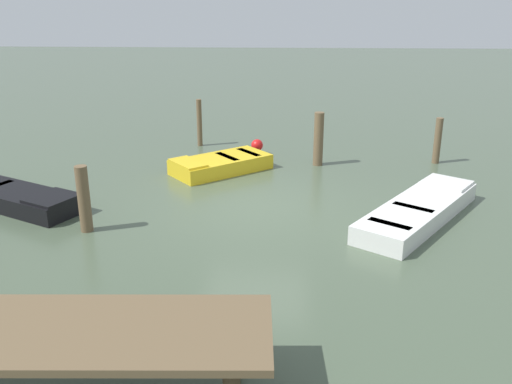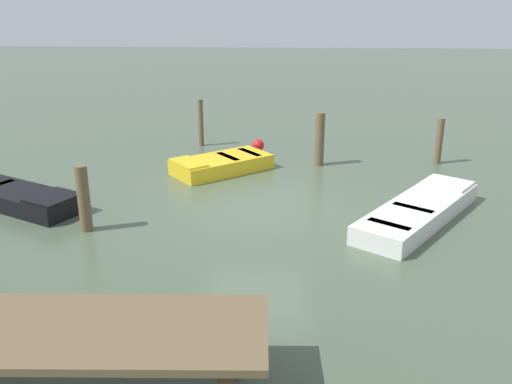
{
  "view_description": "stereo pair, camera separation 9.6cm",
  "coord_description": "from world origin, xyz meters",
  "px_view_note": "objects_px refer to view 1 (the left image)",
  "views": [
    {
      "loc": [
        -0.59,
        12.07,
        4.67
      ],
      "look_at": [
        0.0,
        0.0,
        0.35
      ],
      "focal_mm": 39.17,
      "sensor_mm": 36.0,
      "label": 1
    },
    {
      "loc": [
        -0.69,
        12.07,
        4.67
      ],
      "look_at": [
        0.0,
        0.0,
        0.35
      ],
      "focal_mm": 39.17,
      "sensor_mm": 36.0,
      "label": 2
    }
  ],
  "objects_px": {
    "rowboat_white": "(419,210)",
    "mooring_piling_far_left": "(84,199)",
    "mooring_piling_near_right": "(199,123)",
    "marker_buoy": "(257,146)",
    "rowboat_yellow": "(220,164)",
    "mooring_piling_mid_left": "(319,139)",
    "mooring_piling_near_left": "(438,141)",
    "dock_segment": "(78,337)",
    "rowboat_black": "(7,195)"
  },
  "relations": [
    {
      "from": "dock_segment",
      "to": "rowboat_white",
      "type": "xyz_separation_m",
      "value": [
        -5.37,
        -5.91,
        -0.61
      ]
    },
    {
      "from": "mooring_piling_far_left",
      "to": "mooring_piling_near_left",
      "type": "bearing_deg",
      "value": -147.78
    },
    {
      "from": "dock_segment",
      "to": "mooring_piling_near_left",
      "type": "bearing_deg",
      "value": -126.28
    },
    {
      "from": "dock_segment",
      "to": "rowboat_white",
      "type": "distance_m",
      "value": 8.01
    },
    {
      "from": "dock_segment",
      "to": "mooring_piling_near_left",
      "type": "height_order",
      "value": "mooring_piling_near_left"
    },
    {
      "from": "dock_segment",
      "to": "rowboat_white",
      "type": "bearing_deg",
      "value": -134.98
    },
    {
      "from": "mooring_piling_mid_left",
      "to": "mooring_piling_far_left",
      "type": "bearing_deg",
      "value": 44.62
    },
    {
      "from": "rowboat_white",
      "to": "rowboat_yellow",
      "type": "relative_size",
      "value": 1.4
    },
    {
      "from": "mooring_piling_far_left",
      "to": "rowboat_yellow",
      "type": "bearing_deg",
      "value": -118.93
    },
    {
      "from": "rowboat_white",
      "to": "mooring_piling_mid_left",
      "type": "bearing_deg",
      "value": 61.29
    },
    {
      "from": "mooring_piling_near_left",
      "to": "mooring_piling_mid_left",
      "type": "relative_size",
      "value": 0.87
    },
    {
      "from": "rowboat_yellow",
      "to": "mooring_piling_mid_left",
      "type": "relative_size",
      "value": 1.88
    },
    {
      "from": "mooring_piling_far_left",
      "to": "mooring_piling_mid_left",
      "type": "relative_size",
      "value": 0.92
    },
    {
      "from": "rowboat_yellow",
      "to": "mooring_piling_near_right",
      "type": "xyz_separation_m",
      "value": [
        0.96,
        -2.75,
        0.54
      ]
    },
    {
      "from": "rowboat_white",
      "to": "mooring_piling_far_left",
      "type": "relative_size",
      "value": 2.87
    },
    {
      "from": "mooring_piling_near_right",
      "to": "mooring_piling_mid_left",
      "type": "bearing_deg",
      "value": 151.86
    },
    {
      "from": "rowboat_black",
      "to": "mooring_piling_mid_left",
      "type": "relative_size",
      "value": 2.7
    },
    {
      "from": "dock_segment",
      "to": "mooring_piling_far_left",
      "type": "bearing_deg",
      "value": -74.31
    },
    {
      "from": "rowboat_white",
      "to": "dock_segment",
      "type": "bearing_deg",
      "value": 173.0
    },
    {
      "from": "mooring_piling_far_left",
      "to": "dock_segment",
      "type": "bearing_deg",
      "value": 108.39
    },
    {
      "from": "rowboat_yellow",
      "to": "mooring_piling_mid_left",
      "type": "distance_m",
      "value": 2.88
    },
    {
      "from": "rowboat_white",
      "to": "mooring_piling_near_left",
      "type": "relative_size",
      "value": 3.04
    },
    {
      "from": "dock_segment",
      "to": "rowboat_black",
      "type": "height_order",
      "value": "dock_segment"
    },
    {
      "from": "dock_segment",
      "to": "mooring_piling_mid_left",
      "type": "distance_m",
      "value": 10.51
    },
    {
      "from": "rowboat_yellow",
      "to": "mooring_piling_near_right",
      "type": "bearing_deg",
      "value": -109.85
    },
    {
      "from": "mooring_piling_near_left",
      "to": "mooring_piling_mid_left",
      "type": "distance_m",
      "value": 3.46
    },
    {
      "from": "rowboat_white",
      "to": "mooring_piling_mid_left",
      "type": "relative_size",
      "value": 2.64
    },
    {
      "from": "rowboat_black",
      "to": "mooring_piling_far_left",
      "type": "relative_size",
      "value": 2.93
    },
    {
      "from": "rowboat_black",
      "to": "mooring_piling_near_left",
      "type": "relative_size",
      "value": 3.1
    },
    {
      "from": "mooring_piling_near_right",
      "to": "mooring_piling_far_left",
      "type": "xyz_separation_m",
      "value": [
        1.36,
        6.96,
        -0.05
      ]
    },
    {
      "from": "rowboat_yellow",
      "to": "mooring_piling_near_right",
      "type": "height_order",
      "value": "mooring_piling_near_right"
    },
    {
      "from": "rowboat_black",
      "to": "dock_segment",
      "type": "bearing_deg",
      "value": -31.01
    },
    {
      "from": "rowboat_yellow",
      "to": "mooring_piling_near_left",
      "type": "xyz_separation_m",
      "value": [
        -6.16,
        -1.14,
        0.45
      ]
    },
    {
      "from": "mooring_piling_near_right",
      "to": "mooring_piling_mid_left",
      "type": "height_order",
      "value": "mooring_piling_mid_left"
    },
    {
      "from": "rowboat_white",
      "to": "mooring_piling_mid_left",
      "type": "distance_m",
      "value": 4.52
    },
    {
      "from": "mooring_piling_near_right",
      "to": "marker_buoy",
      "type": "height_order",
      "value": "mooring_piling_near_right"
    },
    {
      "from": "rowboat_white",
      "to": "mooring_piling_near_right",
      "type": "height_order",
      "value": "mooring_piling_near_right"
    },
    {
      "from": "mooring_piling_mid_left",
      "to": "marker_buoy",
      "type": "bearing_deg",
      "value": -28.81
    },
    {
      "from": "rowboat_black",
      "to": "rowboat_white",
      "type": "height_order",
      "value": "same"
    },
    {
      "from": "marker_buoy",
      "to": "mooring_piling_near_right",
      "type": "bearing_deg",
      "value": -27.51
    },
    {
      "from": "rowboat_yellow",
      "to": "mooring_piling_near_right",
      "type": "distance_m",
      "value": 2.96
    },
    {
      "from": "mooring_piling_near_left",
      "to": "mooring_piling_mid_left",
      "type": "xyz_separation_m",
      "value": [
        3.44,
        0.37,
        0.1
      ]
    },
    {
      "from": "rowboat_yellow",
      "to": "rowboat_white",
      "type": "bearing_deg",
      "value": 105.99
    },
    {
      "from": "dock_segment",
      "to": "marker_buoy",
      "type": "height_order",
      "value": "dock_segment"
    },
    {
      "from": "mooring_piling_near_right",
      "to": "marker_buoy",
      "type": "bearing_deg",
      "value": 152.49
    },
    {
      "from": "rowboat_yellow",
      "to": "mooring_piling_mid_left",
      "type": "xyz_separation_m",
      "value": [
        -2.72,
        -0.77,
        0.55
      ]
    },
    {
      "from": "rowboat_black",
      "to": "mooring_piling_mid_left",
      "type": "height_order",
      "value": "mooring_piling_mid_left"
    },
    {
      "from": "mooring_piling_near_right",
      "to": "rowboat_yellow",
      "type": "bearing_deg",
      "value": 109.36
    },
    {
      "from": "dock_segment",
      "to": "rowboat_black",
      "type": "xyz_separation_m",
      "value": [
        4.02,
        -6.42,
        -0.61
      ]
    },
    {
      "from": "mooring_piling_far_left",
      "to": "mooring_piling_near_left",
      "type": "distance_m",
      "value": 10.04
    }
  ]
}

